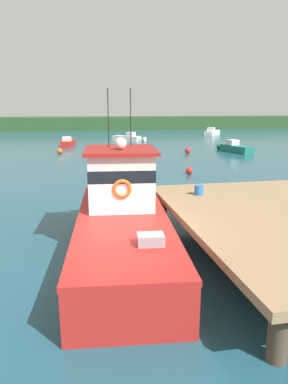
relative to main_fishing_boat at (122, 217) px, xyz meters
name	(u,v)px	position (x,y,z in m)	size (l,w,h in m)	color
ground_plane	(119,267)	(-0.25, -1.28, -1.01)	(200.00, 200.00, 0.00)	#1E4C5B
dock	(284,219)	(4.55, -1.28, 0.07)	(6.00, 9.00, 1.20)	#4C3D2D
main_fishing_boat	(122,217)	(0.00, 0.00, 0.00)	(3.28, 9.93, 4.80)	red
bait_bucket	(199,190)	(2.93, 1.47, 0.36)	(0.32, 0.32, 0.34)	#2866B2
moored_boat_off_the_point	(234,148)	(13.71, 21.70, -0.61)	(2.04, 4.62, 1.15)	#196B5B
moored_boat_far_right	(212,132)	(19.48, 42.30, -0.59)	(3.81, 4.20, 1.20)	silver
moored_boat_far_left	(129,138)	(5.34, 34.73, -0.61)	(4.05, 3.61, 1.15)	silver
moored_boat_near_channel	(68,143)	(-2.21, 30.19, -0.64)	(1.68, 4.31, 1.08)	red
mooring_buoy_inshore	(189,171)	(5.84, 11.45, -0.79)	(0.44, 0.44, 0.44)	red
mooring_buoy_spare_mooring	(60,151)	(-2.80, 23.57, -0.76)	(0.50, 0.50, 0.50)	#EA5B19
mooring_buoy_outer	(188,150)	(9.01, 21.72, -0.75)	(0.52, 0.52, 0.52)	red
far_shoreline	(81,123)	(-0.25, 60.72, 0.19)	(120.00, 8.00, 2.40)	#284723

